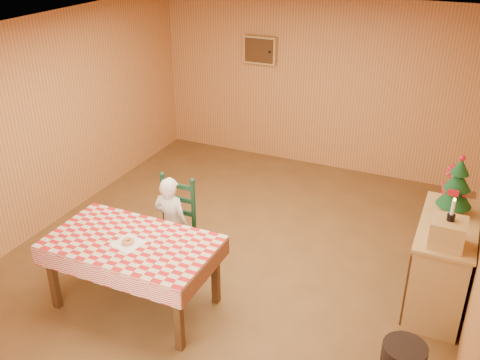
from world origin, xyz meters
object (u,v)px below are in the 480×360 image
at_px(christmas_tree, 457,187).
at_px(seated_child, 171,224).
at_px(crate, 448,232).
at_px(ladder_chair, 174,226).
at_px(shelf_unit, 441,263).
at_px(dining_table, 132,248).

bearing_deg(christmas_tree, seated_child, -163.16).
bearing_deg(crate, ladder_chair, -177.21).
relative_size(ladder_chair, shelf_unit, 0.87).
distance_m(ladder_chair, shelf_unit, 2.82).
distance_m(ladder_chair, crate, 2.84).
bearing_deg(christmas_tree, ladder_chair, -164.24).
bearing_deg(crate, seated_child, -176.04).
distance_m(seated_child, christmas_tree, 2.98).
relative_size(ladder_chair, seated_child, 0.96).
height_order(dining_table, christmas_tree, christmas_tree).
bearing_deg(dining_table, shelf_unit, 25.50).
xyz_separation_m(dining_table, ladder_chair, (-0.00, 0.79, -0.18)).
bearing_deg(christmas_tree, shelf_unit, -91.98).
relative_size(crate, christmas_tree, 0.48).
xyz_separation_m(shelf_unit, christmas_tree, (0.01, 0.25, 0.74)).
xyz_separation_m(shelf_unit, crate, (0.01, -0.40, 0.59)).
bearing_deg(christmas_tree, crate, -90.00).
height_order(ladder_chair, shelf_unit, ladder_chair).
bearing_deg(ladder_chair, christmas_tree, 15.76).
bearing_deg(dining_table, seated_child, 90.00).
bearing_deg(crate, shelf_unit, 91.23).
relative_size(seated_child, crate, 3.75).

